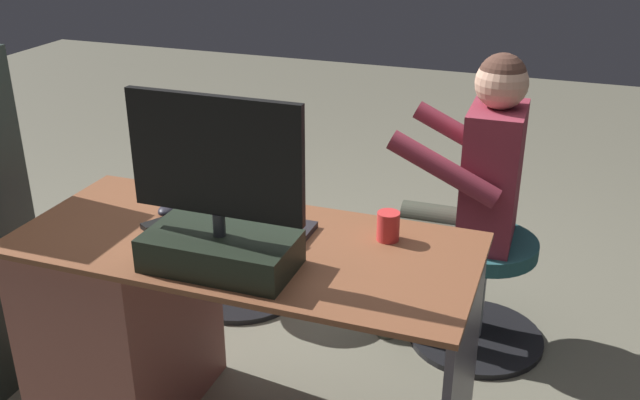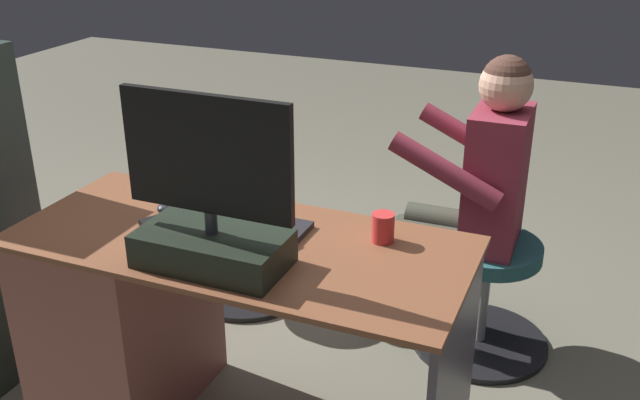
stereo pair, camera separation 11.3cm
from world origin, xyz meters
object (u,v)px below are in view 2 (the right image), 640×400
object	(u,v)px
tv_remote	(163,219)
teddy_bear	(243,166)
monitor	(211,220)
cup	(383,228)
office_chair_teddy	(245,240)
keyboard	(246,222)
desk	(144,310)
person	(474,182)
computer_mouse	(168,206)
visitor_chair	(484,290)

from	to	relation	value
tv_remote	teddy_bear	distance (m)	0.84
monitor	cup	bearing A→B (deg)	-141.11
monitor	office_chair_teddy	world-z (taller)	monitor
keyboard	office_chair_teddy	xyz separation A→B (m)	(0.41, -0.73, -0.49)
desk	monitor	world-z (taller)	monitor
person	desk	bearing A→B (deg)	40.54
computer_mouse	person	world-z (taller)	person
computer_mouse	tv_remote	bearing A→B (deg)	109.99
cup	tv_remote	xyz separation A→B (m)	(0.71, 0.14, -0.04)
cup	teddy_bear	bearing A→B (deg)	-38.48
keyboard	visitor_chair	xyz separation A→B (m)	(-0.68, -0.72, -0.50)
tv_remote	computer_mouse	bearing A→B (deg)	-39.34
teddy_bear	tv_remote	bearing A→B (deg)	100.19
monitor	keyboard	world-z (taller)	monitor
desk	visitor_chair	xyz separation A→B (m)	(-1.04, -0.82, -0.13)
tv_remote	desk	bearing A→B (deg)	43.48
visitor_chair	cup	bearing A→B (deg)	70.51
tv_remote	visitor_chair	size ratio (longest dim) A/B	0.27
monitor	office_chair_teddy	size ratio (longest dim) A/B	0.91
desk	monitor	size ratio (longest dim) A/B	2.81
monitor	computer_mouse	size ratio (longest dim) A/B	5.34
teddy_bear	person	bearing A→B (deg)	178.76
person	teddy_bear	bearing A→B (deg)	-1.24
computer_mouse	tv_remote	world-z (taller)	computer_mouse
desk	office_chair_teddy	size ratio (longest dim) A/B	2.55
visitor_chair	tv_remote	bearing A→B (deg)	40.27
monitor	teddy_bear	xyz separation A→B (m)	(0.45, -1.01, -0.27)
desk	teddy_bear	size ratio (longest dim) A/B	4.43
desk	person	bearing A→B (deg)	-139.46
teddy_bear	keyboard	bearing A→B (deg)	119.13
office_chair_teddy	desk	bearing A→B (deg)	93.35
tv_remote	monitor	bearing A→B (deg)	178.75
keyboard	visitor_chair	distance (m)	1.10
keyboard	cup	world-z (taller)	cup
cup	keyboard	bearing A→B (deg)	7.76
keyboard	teddy_bear	world-z (taller)	teddy_bear
keyboard	visitor_chair	world-z (taller)	keyboard
office_chair_teddy	person	bearing A→B (deg)	179.35
monitor	visitor_chair	xyz separation A→B (m)	(-0.64, -0.99, -0.63)
desk	tv_remote	bearing A→B (deg)	-167.19
tv_remote	office_chair_teddy	distance (m)	0.96
office_chair_teddy	visitor_chair	distance (m)	1.09
monitor	computer_mouse	world-z (taller)	monitor
monitor	tv_remote	bearing A→B (deg)	-31.92
keyboard	computer_mouse	xyz separation A→B (m)	(0.29, 0.00, 0.01)
teddy_bear	office_chair_teddy	bearing A→B (deg)	90.00
desk	person	size ratio (longest dim) A/B	1.19
tv_remote	keyboard	bearing A→B (deg)	-132.67
monitor	office_chair_teddy	distance (m)	1.26
computer_mouse	person	xyz separation A→B (m)	(-0.89, -0.72, -0.05)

